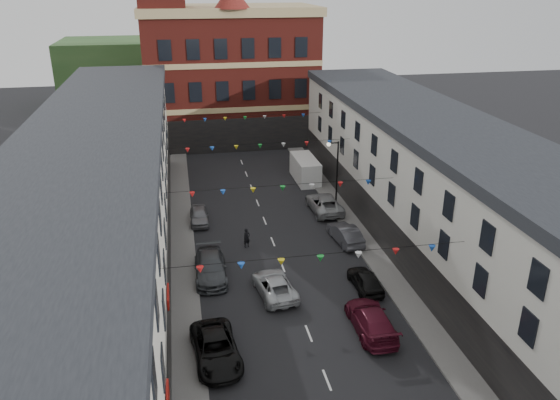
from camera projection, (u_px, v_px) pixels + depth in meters
ground at (294, 297)px, 35.11m from camera, size 160.00×160.00×0.00m
pavement_left at (185, 290)px, 35.72m from camera, size 1.80×64.00×0.15m
pavement_right at (385, 270)px, 38.08m from camera, size 1.80×64.00×0.15m
terrace_left at (95, 229)px, 31.97m from camera, size 8.40×56.00×10.70m
terrace_right at (465, 208)px, 36.20m from camera, size 8.40×56.00×9.70m
civic_building at (230, 74)px, 66.54m from camera, size 20.60×13.30×18.50m
clock_tower at (163, 18)px, 60.00m from camera, size 5.60×5.60×30.00m
distant_hill at (191, 70)px, 88.92m from camera, size 40.00×14.00×10.00m
street_lamp at (335, 165)px, 47.48m from camera, size 1.10×0.36×6.00m
car_left_c at (216, 349)px, 29.08m from camera, size 2.76×5.24×1.41m
car_left_d at (211, 267)px, 37.13m from camera, size 2.25×5.27×1.52m
car_left_e at (199, 215)px, 45.46m from camera, size 1.58×3.81×1.29m
car_right_c at (371, 320)px, 31.45m from camera, size 2.14×5.13×1.48m
car_right_d at (365, 280)px, 35.78m from camera, size 1.64×3.84×1.29m
car_right_e at (345, 234)px, 42.09m from camera, size 1.98×4.45×1.42m
car_right_f at (324, 204)px, 47.64m from camera, size 2.56×5.31×1.46m
moving_car at (274, 285)px, 35.15m from camera, size 2.73×4.91×1.30m
white_van at (305, 169)px, 54.77m from camera, size 2.12×5.34×2.35m
pedestrian at (247, 238)px, 41.27m from camera, size 0.66×0.56×1.53m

